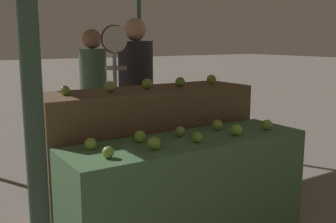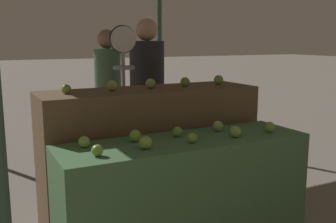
% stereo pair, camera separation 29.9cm
% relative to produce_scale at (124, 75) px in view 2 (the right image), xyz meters
% --- Properties ---
extents(display_counter_front, '(1.81, 0.55, 0.83)m').
position_rel_produce_scale_xyz_m(display_counter_front, '(0.03, -1.13, -0.78)').
color(display_counter_front, '#4C7A4C').
rests_on(display_counter_front, ground_plane).
extents(display_counter_back, '(1.81, 0.55, 1.12)m').
position_rel_produce_scale_xyz_m(display_counter_back, '(0.03, -0.53, -0.63)').
color(display_counter_back, brown).
rests_on(display_counter_back, ground_plane).
extents(apple_front_0, '(0.07, 0.07, 0.07)m').
position_rel_produce_scale_xyz_m(apple_front_0, '(-0.64, -1.24, -0.33)').
color(apple_front_0, '#84AD3D').
rests_on(apple_front_0, display_counter_front).
extents(apple_front_1, '(0.09, 0.09, 0.09)m').
position_rel_produce_scale_xyz_m(apple_front_1, '(-0.32, -1.23, -0.32)').
color(apple_front_1, '#84AD3D').
rests_on(apple_front_1, display_counter_front).
extents(apple_front_2, '(0.07, 0.07, 0.07)m').
position_rel_produce_scale_xyz_m(apple_front_2, '(0.02, -1.24, -0.33)').
color(apple_front_2, '#7AA338').
rests_on(apple_front_2, display_counter_front).
extents(apple_front_3, '(0.08, 0.08, 0.08)m').
position_rel_produce_scale_xyz_m(apple_front_3, '(0.37, -1.24, -0.32)').
color(apple_front_3, '#84AD3D').
rests_on(apple_front_3, display_counter_front).
extents(apple_front_4, '(0.08, 0.08, 0.08)m').
position_rel_produce_scale_xyz_m(apple_front_4, '(0.70, -1.23, -0.32)').
color(apple_front_4, '#7AA338').
rests_on(apple_front_4, display_counter_front).
extents(apple_front_5, '(0.08, 0.08, 0.08)m').
position_rel_produce_scale_xyz_m(apple_front_5, '(-0.66, -1.01, -0.32)').
color(apple_front_5, '#8EB247').
rests_on(apple_front_5, display_counter_front).
extents(apple_front_6, '(0.08, 0.08, 0.08)m').
position_rel_produce_scale_xyz_m(apple_front_6, '(-0.31, -1.03, -0.32)').
color(apple_front_6, '#84AD3D').
rests_on(apple_front_6, display_counter_front).
extents(apple_front_7, '(0.07, 0.07, 0.07)m').
position_rel_produce_scale_xyz_m(apple_front_7, '(0.02, -1.03, -0.32)').
color(apple_front_7, '#7AA338').
rests_on(apple_front_7, display_counter_front).
extents(apple_front_8, '(0.08, 0.08, 0.08)m').
position_rel_produce_scale_xyz_m(apple_front_8, '(0.37, -1.03, -0.32)').
color(apple_front_8, '#8EB247').
rests_on(apple_front_8, display_counter_front).
extents(apple_back_0, '(0.07, 0.07, 0.07)m').
position_rel_produce_scale_xyz_m(apple_back_0, '(-0.66, -0.54, -0.03)').
color(apple_back_0, '#7AA338').
rests_on(apple_back_0, display_counter_back).
extents(apple_back_1, '(0.08, 0.08, 0.08)m').
position_rel_produce_scale_xyz_m(apple_back_1, '(-0.30, -0.54, -0.03)').
color(apple_back_1, '#8EB247').
rests_on(apple_back_1, display_counter_back).
extents(apple_back_2, '(0.08, 0.08, 0.08)m').
position_rel_produce_scale_xyz_m(apple_back_2, '(0.04, -0.53, -0.03)').
color(apple_back_2, '#84AD3D').
rests_on(apple_back_2, display_counter_back).
extents(apple_back_3, '(0.08, 0.08, 0.08)m').
position_rel_produce_scale_xyz_m(apple_back_3, '(0.36, -0.54, -0.03)').
color(apple_back_3, '#7AA338').
rests_on(apple_back_3, display_counter_back).
extents(apple_back_4, '(0.09, 0.09, 0.09)m').
position_rel_produce_scale_xyz_m(apple_back_4, '(0.70, -0.54, -0.03)').
color(apple_back_4, '#84AD3D').
rests_on(apple_back_4, display_counter_back).
extents(produce_scale, '(0.26, 0.20, 1.65)m').
position_rel_produce_scale_xyz_m(produce_scale, '(0.00, 0.00, 0.00)').
color(produce_scale, '#99999E').
rests_on(produce_scale, ground_plane).
extents(person_vendor_at_scale, '(0.48, 0.48, 1.74)m').
position_rel_produce_scale_xyz_m(person_vendor_at_scale, '(0.37, 0.30, -0.19)').
color(person_vendor_at_scale, '#2D2D38').
rests_on(person_vendor_at_scale, ground_plane).
extents(person_customer_left, '(0.37, 0.37, 1.64)m').
position_rel_produce_scale_xyz_m(person_customer_left, '(0.12, 0.85, -0.23)').
color(person_customer_left, '#2D2D38').
rests_on(person_customer_left, ground_plane).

